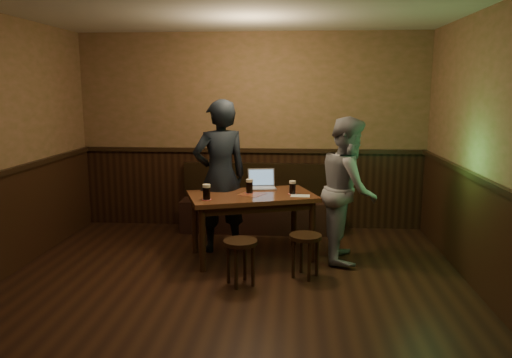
{
  "coord_description": "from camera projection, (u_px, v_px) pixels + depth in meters",
  "views": [
    {
      "loc": [
        0.63,
        -4.19,
        2.01
      ],
      "look_at": [
        0.18,
        1.47,
        0.98
      ],
      "focal_mm": 35.0,
      "sensor_mm": 36.0,
      "label": 1
    }
  ],
  "objects": [
    {
      "name": "room",
      "position": [
        225.0,
        179.0,
        4.52
      ],
      "size": [
        5.04,
        6.04,
        2.84
      ],
      "color": "black",
      "rests_on": "ground"
    },
    {
      "name": "bench",
      "position": [
        259.0,
        209.0,
        7.15
      ],
      "size": [
        2.2,
        0.5,
        0.95
      ],
      "color": "black",
      "rests_on": "ground"
    },
    {
      "name": "pub_table",
      "position": [
        252.0,
        203.0,
        5.92
      ],
      "size": [
        1.64,
        1.25,
        0.78
      ],
      "rotation": [
        0.0,
        0.0,
        0.33
      ],
      "color": "#5B321A",
      "rests_on": "ground"
    },
    {
      "name": "stool_left",
      "position": [
        240.0,
        249.0,
        5.13
      ],
      "size": [
        0.43,
        0.43,
        0.48
      ],
      "rotation": [
        0.0,
        0.0,
        -0.24
      ],
      "color": "black",
      "rests_on": "ground"
    },
    {
      "name": "stool_right",
      "position": [
        305.0,
        243.0,
        5.34
      ],
      "size": [
        0.44,
        0.44,
        0.47
      ],
      "rotation": [
        0.0,
        0.0,
        0.3
      ],
      "color": "black",
      "rests_on": "ground"
    },
    {
      "name": "pint_left",
      "position": [
        207.0,
        192.0,
        5.6
      ],
      "size": [
        0.11,
        0.11,
        0.18
      ],
      "color": "#A51416",
      "rests_on": "pub_table"
    },
    {
      "name": "pint_mid",
      "position": [
        249.0,
        186.0,
        5.95
      ],
      "size": [
        0.11,
        0.11,
        0.17
      ],
      "color": "#A51416",
      "rests_on": "pub_table"
    },
    {
      "name": "pint_right",
      "position": [
        292.0,
        187.0,
        5.91
      ],
      "size": [
        0.1,
        0.1,
        0.16
      ],
      "color": "#A51416",
      "rests_on": "pub_table"
    },
    {
      "name": "laptop",
      "position": [
        262.0,
        183.0,
        6.25
      ],
      "size": [
        0.38,
        0.32,
        0.24
      ],
      "rotation": [
        0.0,
        0.0,
        0.18
      ],
      "color": "silver",
      "rests_on": "pub_table"
    },
    {
      "name": "menu",
      "position": [
        300.0,
        196.0,
        5.81
      ],
      "size": [
        0.23,
        0.16,
        0.0
      ],
      "primitive_type": "cube",
      "rotation": [
        0.0,
        0.0,
        -0.06
      ],
      "color": "silver",
      "rests_on": "pub_table"
    },
    {
      "name": "person_suit",
      "position": [
        220.0,
        176.0,
        6.16
      ],
      "size": [
        0.82,
        0.71,
        1.89
      ],
      "primitive_type": "imported",
      "rotation": [
        0.0,
        0.0,
        3.61
      ],
      "color": "black",
      "rests_on": "ground"
    },
    {
      "name": "person_grey",
      "position": [
        348.0,
        189.0,
        5.84
      ],
      "size": [
        0.69,
        0.86,
        1.7
      ],
      "primitive_type": "imported",
      "rotation": [
        0.0,
        0.0,
        1.52
      ],
      "color": "gray",
      "rests_on": "ground"
    }
  ]
}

